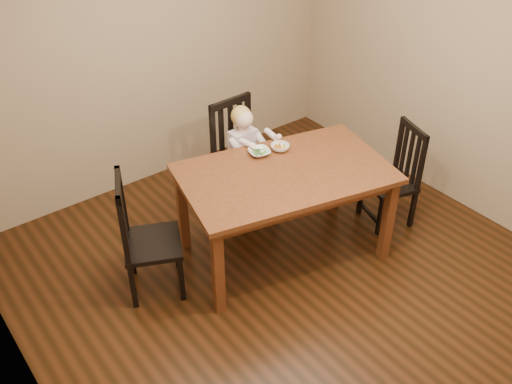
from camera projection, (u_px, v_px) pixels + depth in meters
room at (291, 131)px, 3.92m from camera, size 4.01×4.01×2.71m
dining_table at (285, 181)px, 4.53m from camera, size 1.83×1.34×0.82m
chair_child at (240, 159)px, 5.21m from camera, size 0.48×0.46×1.07m
chair_left at (145, 239)px, 4.31m from camera, size 0.58×0.59×1.04m
chair_right at (395, 177)px, 5.08m from camera, size 0.49×0.51×0.95m
toddler at (244, 149)px, 5.10m from camera, size 0.33×0.41×0.54m
bowl_peas at (259, 152)px, 4.67m from camera, size 0.21×0.21×0.04m
bowl_veg at (280, 147)px, 4.73m from camera, size 0.19×0.19×0.05m
fork at (256, 152)px, 4.63m from camera, size 0.07×0.12×0.05m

